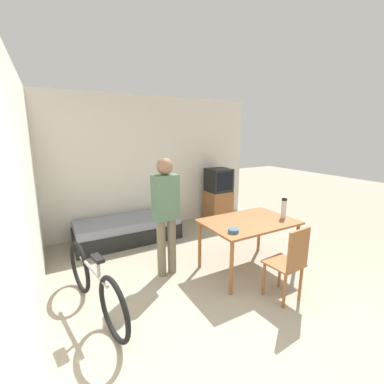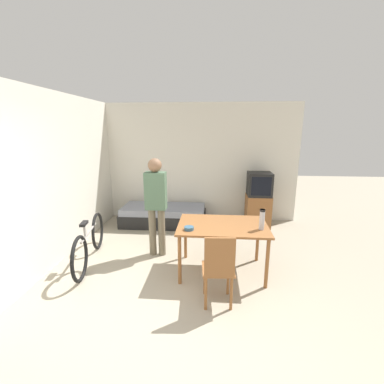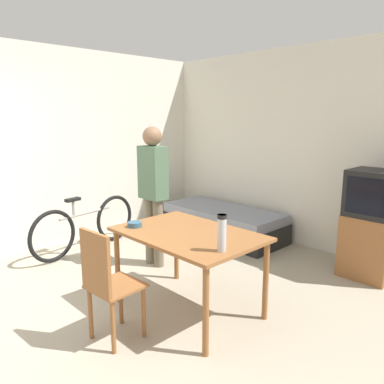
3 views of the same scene
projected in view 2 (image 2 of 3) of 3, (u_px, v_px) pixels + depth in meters
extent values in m
plane|color=#9E937F|center=(160.00, 338.00, 2.66)|extent=(20.00, 20.00, 0.00)
cube|color=silver|center=(191.00, 163.00, 6.00)|extent=(4.90, 0.06, 2.70)
cube|color=silver|center=(64.00, 176.00, 4.31)|extent=(0.06, 4.75, 2.70)
cube|color=black|center=(164.00, 218.00, 5.84)|extent=(1.89, 0.81, 0.29)
cube|color=gray|center=(164.00, 209.00, 5.79)|extent=(1.83, 0.78, 0.14)
cube|color=brown|center=(258.00, 211.00, 5.70)|extent=(0.52, 0.48, 0.70)
cube|color=black|center=(259.00, 184.00, 5.55)|extent=(0.50, 0.47, 0.51)
cube|color=black|center=(261.00, 186.00, 5.33)|extent=(0.41, 0.01, 0.40)
cube|color=brown|center=(223.00, 225.00, 3.76)|extent=(1.30, 0.88, 0.03)
cylinder|color=brown|center=(180.00, 260.00, 3.53)|extent=(0.05, 0.05, 0.73)
cylinder|color=brown|center=(267.00, 264.00, 3.43)|extent=(0.05, 0.05, 0.73)
cylinder|color=brown|center=(185.00, 237.00, 4.26)|extent=(0.05, 0.05, 0.73)
cylinder|color=brown|center=(258.00, 240.00, 4.17)|extent=(0.05, 0.05, 0.73)
cube|color=brown|center=(218.00, 269.00, 3.13)|extent=(0.41, 0.41, 0.02)
cube|color=brown|center=(220.00, 257.00, 2.90)|extent=(0.35, 0.05, 0.48)
cylinder|color=brown|center=(228.00, 279.00, 3.33)|extent=(0.04, 0.04, 0.44)
cylinder|color=brown|center=(205.00, 279.00, 3.34)|extent=(0.04, 0.04, 0.44)
cylinder|color=brown|center=(231.00, 293.00, 3.04)|extent=(0.04, 0.04, 0.44)
cylinder|color=brown|center=(206.00, 293.00, 3.04)|extent=(0.04, 0.04, 0.44)
torus|color=black|center=(98.00, 231.00, 4.63)|extent=(0.17, 0.66, 0.66)
torus|color=black|center=(80.00, 259.00, 3.63)|extent=(0.17, 0.66, 0.66)
cylinder|color=gray|center=(89.00, 232.00, 4.09)|extent=(0.19, 0.80, 0.04)
cylinder|color=gray|center=(85.00, 231.00, 3.89)|extent=(0.04, 0.04, 0.20)
cube|color=black|center=(84.00, 224.00, 3.86)|extent=(0.12, 0.21, 0.04)
cylinder|color=#6B604C|center=(152.00, 232.00, 4.37)|extent=(0.12, 0.12, 0.82)
cylinder|color=#6B604C|center=(162.00, 232.00, 4.36)|extent=(0.12, 0.12, 0.82)
cube|color=#4C6B51|center=(156.00, 191.00, 4.20)|extent=(0.34, 0.20, 0.62)
sphere|color=#846047|center=(155.00, 165.00, 4.10)|extent=(0.22, 0.22, 0.22)
cylinder|color=#B7B7BC|center=(262.00, 219.00, 3.54)|extent=(0.07, 0.07, 0.29)
cylinder|color=black|center=(263.00, 210.00, 3.51)|extent=(0.08, 0.08, 0.03)
cylinder|color=#335670|center=(189.00, 228.00, 3.55)|extent=(0.13, 0.13, 0.05)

